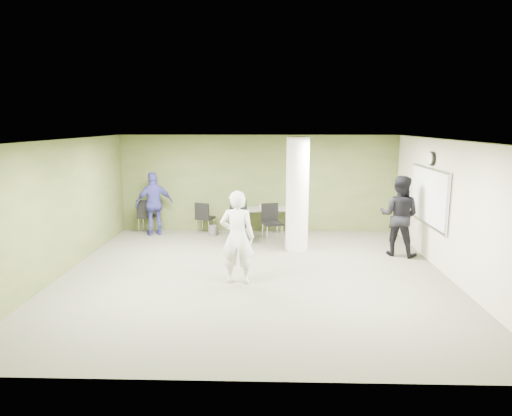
{
  "coord_description": "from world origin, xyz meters",
  "views": [
    {
      "loc": [
        0.31,
        -9.12,
        3.13
      ],
      "look_at": [
        0.01,
        1.0,
        1.24
      ],
      "focal_mm": 32.0,
      "sensor_mm": 36.0,
      "label": 1
    }
  ],
  "objects_px": {
    "folding_table": "(263,210)",
    "man_black": "(399,216)",
    "chair_back_left": "(147,214)",
    "woman_white": "(237,237)",
    "man_blue": "(154,204)"
  },
  "relations": [
    {
      "from": "chair_back_left",
      "to": "man_black",
      "type": "relative_size",
      "value": 0.52
    },
    {
      "from": "woman_white",
      "to": "man_blue",
      "type": "xyz_separation_m",
      "value": [
        -2.61,
        3.87,
        -0.03
      ]
    },
    {
      "from": "folding_table",
      "to": "man_black",
      "type": "bearing_deg",
      "value": -39.2
    },
    {
      "from": "folding_table",
      "to": "man_blue",
      "type": "distance_m",
      "value": 3.05
    },
    {
      "from": "man_black",
      "to": "man_blue",
      "type": "height_order",
      "value": "man_black"
    },
    {
      "from": "chair_back_left",
      "to": "man_blue",
      "type": "height_order",
      "value": "man_blue"
    },
    {
      "from": "man_black",
      "to": "man_blue",
      "type": "xyz_separation_m",
      "value": [
        -6.32,
        1.81,
        -0.07
      ]
    },
    {
      "from": "chair_back_left",
      "to": "woman_white",
      "type": "bearing_deg",
      "value": 127.29
    },
    {
      "from": "chair_back_left",
      "to": "woman_white",
      "type": "height_order",
      "value": "woman_white"
    },
    {
      "from": "folding_table",
      "to": "man_blue",
      "type": "xyz_separation_m",
      "value": [
        -3.04,
        -0.15,
        0.19
      ]
    },
    {
      "from": "folding_table",
      "to": "woman_white",
      "type": "relative_size",
      "value": 0.91
    },
    {
      "from": "chair_back_left",
      "to": "woman_white",
      "type": "relative_size",
      "value": 0.54
    },
    {
      "from": "folding_table",
      "to": "man_black",
      "type": "xyz_separation_m",
      "value": [
        3.28,
        -1.96,
        0.25
      ]
    },
    {
      "from": "folding_table",
      "to": "woman_white",
      "type": "bearing_deg",
      "value": -104.5
    },
    {
      "from": "woman_white",
      "to": "man_black",
      "type": "bearing_deg",
      "value": -147.86
    }
  ]
}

